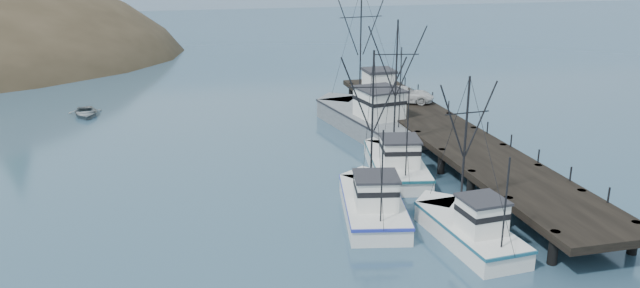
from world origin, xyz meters
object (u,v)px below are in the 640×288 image
object	(u,v)px
trawler_far	(395,162)
pickup_truck	(405,95)
pier	(446,133)
trawler_near	(467,228)
pier_shed	(379,82)
work_vessel	(367,118)
motorboat	(86,116)
trawler_mid	(372,202)

from	to	relation	value
trawler_far	pickup_truck	bearing A→B (deg)	66.37
pier	trawler_near	distance (m)	17.29
pier	pier_shed	size ratio (longest dim) A/B	13.75
trawler_near	trawler_far	size ratio (longest dim) A/B	0.85
work_vessel	motorboat	distance (m)	29.67
work_vessel	pier_shed	bearing A→B (deg)	61.59
work_vessel	pickup_truck	xyz separation A→B (m)	(4.67, 2.15, 1.56)
trawler_mid	pickup_truck	size ratio (longest dim) A/B	1.99
pier	trawler_near	xyz separation A→B (m)	(-5.93, -16.21, -0.87)
work_vessel	trawler_mid	bearing A→B (deg)	-106.67
trawler_mid	pier_shed	distance (m)	26.25
trawler_mid	work_vessel	bearing A→B (deg)	73.33
pier_shed	pickup_truck	bearing A→B (deg)	-64.91
trawler_mid	pickup_truck	world-z (taller)	trawler_mid
work_vessel	trawler_near	bearing A→B (deg)	-93.30
pier	trawler_mid	size ratio (longest dim) A/B	3.91
pier	work_vessel	distance (m)	9.14
pickup_truck	pier	bearing A→B (deg)	-157.40
trawler_near	trawler_far	bearing A→B (deg)	90.04
pier	motorboat	distance (m)	37.44
trawler_near	motorboat	size ratio (longest dim) A/B	2.13
pier	trawler_near	size ratio (longest dim) A/B	4.29
pier	trawler_far	world-z (taller)	trawler_far
motorboat	trawler_far	bearing A→B (deg)	-51.11
trawler_far	pier_shed	bearing A→B (deg)	75.64
pier_shed	work_vessel	bearing A→B (deg)	-118.41
pier	pickup_truck	xyz separation A→B (m)	(0.13, 10.06, 1.10)
pier_shed	pier	bearing A→B (deg)	-83.68
trawler_near	pickup_truck	bearing A→B (deg)	77.01
trawler_near	work_vessel	world-z (taller)	work_vessel
trawler_far	pickup_truck	distance (m)	15.27
pier	work_vessel	bearing A→B (deg)	119.85
trawler_mid	trawler_far	size ratio (longest dim) A/B	0.93
motorboat	work_vessel	bearing A→B (deg)	-32.32
trawler_mid	pier_shed	world-z (taller)	trawler_mid
pier	motorboat	world-z (taller)	pier
work_vessel	pickup_truck	world-z (taller)	work_vessel
trawler_near	work_vessel	bearing A→B (deg)	86.70
trawler_near	trawler_mid	distance (m)	6.70
trawler_far	pier_shed	world-z (taller)	trawler_far
work_vessel	motorboat	world-z (taller)	work_vessel
work_vessel	pier	bearing A→B (deg)	-60.15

